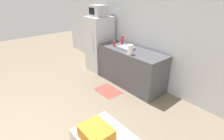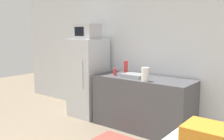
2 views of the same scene
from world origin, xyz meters
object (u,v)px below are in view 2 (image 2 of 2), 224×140
(refrigerator, at_px, (88,78))
(basket, at_px, (210,136))
(microwave, at_px, (87,31))
(paper_towel_roll, at_px, (145,74))
(bottle_tall, at_px, (126,68))
(bottle_short, at_px, (115,72))

(refrigerator, bearing_deg, basket, -36.53)
(refrigerator, bearing_deg, microwave, -106.87)
(paper_towel_roll, bearing_deg, basket, -51.87)
(basket, bearing_deg, paper_towel_roll, 128.13)
(refrigerator, relative_size, basket, 5.80)
(bottle_tall, distance_m, paper_towel_roll, 0.69)
(bottle_tall, bearing_deg, paper_towel_roll, -28.53)
(bottle_tall, height_order, bottle_short, bottle_tall)
(refrigerator, xyz_separation_m, microwave, (-0.00, -0.00, 0.94))
(bottle_tall, bearing_deg, microwave, -172.82)
(microwave, relative_size, bottle_tall, 1.72)
(microwave, relative_size, basket, 1.63)
(basket, bearing_deg, refrigerator, 143.47)
(microwave, xyz_separation_m, bottle_tall, (0.86, 0.11, -0.67))
(microwave, xyz_separation_m, basket, (3.10, -2.30, -0.58))
(bottle_short, height_order, paper_towel_roll, paper_towel_roll)
(refrigerator, height_order, bottle_tall, refrigerator)
(refrigerator, distance_m, microwave, 0.94)
(microwave, bearing_deg, refrigerator, 73.13)
(refrigerator, relative_size, paper_towel_roll, 7.04)
(bottle_short, bearing_deg, microwave, 173.71)
(bottle_tall, height_order, paper_towel_roll, bottle_tall)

